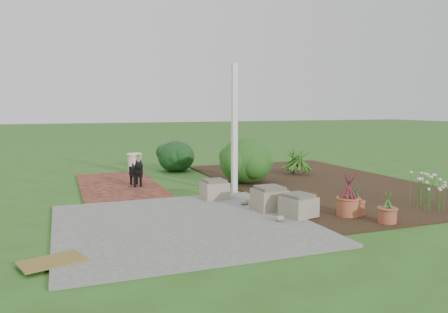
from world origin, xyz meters
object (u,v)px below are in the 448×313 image
object	(u,v)px
black_dog	(136,171)
cream_ceramic_urn	(135,163)
stone_trough_near	(298,207)
evergreen_shrub	(246,160)

from	to	relation	value
black_dog	cream_ceramic_urn	world-z (taller)	black_dog
stone_trough_near	cream_ceramic_urn	bearing A→B (deg)	105.74
stone_trough_near	cream_ceramic_urn	size ratio (longest dim) A/B	0.98
black_dog	cream_ceramic_urn	distance (m)	2.14
stone_trough_near	black_dog	world-z (taller)	black_dog
stone_trough_near	black_dog	bearing A→B (deg)	118.74
evergreen_shrub	stone_trough_near	bearing A→B (deg)	-98.92
black_dog	evergreen_shrub	xyz separation A→B (m)	(2.34, -0.32, 0.17)
stone_trough_near	black_dog	xyz separation A→B (m)	(-1.86, 3.39, 0.17)
cream_ceramic_urn	evergreen_shrub	bearing A→B (deg)	-50.17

